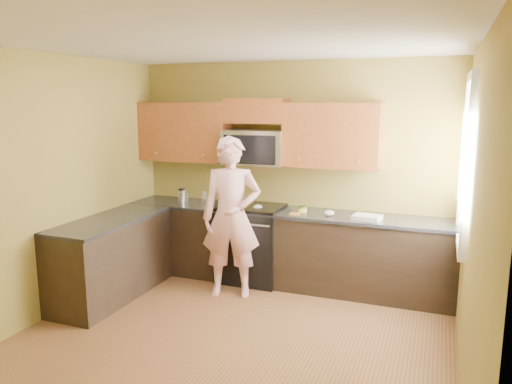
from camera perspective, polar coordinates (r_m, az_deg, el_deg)
The scene contains 27 objects.
floor at distance 4.77m, azimuth -3.45°, elevation -17.23°, with size 4.00×4.00×0.00m, color brown.
ceiling at distance 4.25m, azimuth -3.86°, elevation 16.96°, with size 4.00×4.00×0.00m, color white.
wall_back at distance 6.16m, azimuth 4.05°, elevation 2.36°, with size 4.00×4.00×0.00m, color olive.
wall_front at distance 2.69m, azimuth -21.74°, elevation -9.14°, with size 4.00×4.00×0.00m, color olive.
wall_left at distance 5.44m, azimuth -23.20°, elevation 0.45°, with size 4.00×4.00×0.00m, color olive.
wall_right at distance 3.95m, azimuth 23.86°, elevation -3.13°, with size 4.00×4.00×0.00m, color olive.
cabinet_back_run at distance 6.08m, azimuth 3.12°, elevation -6.53°, with size 4.00×0.60×0.88m, color black.
cabinet_left_run at distance 5.90m, azimuth -16.38°, elevation -7.49°, with size 0.60×1.60×0.88m, color black.
countertop_back at distance 5.96m, azimuth 3.13°, elevation -2.32°, with size 4.00×0.62×0.04m, color black.
countertop_left at distance 5.78m, azimuth -16.54°, elevation -3.15°, with size 0.62×1.60×0.04m, color black.
stove at distance 6.18m, azimuth -0.50°, elevation -5.91°, with size 0.76×0.65×0.95m, color black, non-canonical shape.
microwave at distance 6.09m, azimuth -0.09°, elevation 3.24°, with size 0.76×0.40×0.42m, color silver, non-canonical shape.
upper_cab_left at distance 6.54m, azimuth -8.13°, elevation 3.63°, with size 1.22×0.33×0.75m, color brown, non-canonical shape.
upper_cab_right at distance 5.86m, azimuth 8.66°, elevation 2.83°, with size 1.12×0.33×0.75m, color brown, non-canonical shape.
upper_cab_over_mw at distance 6.08m, azimuth 0.03°, elevation 9.37°, with size 0.76×0.33×0.30m, color brown.
window at distance 5.08m, azimuth 23.24°, elevation 3.21°, with size 0.06×1.06×1.66m, color white, non-canonical shape.
woman at distance 5.61m, azimuth -2.86°, elevation -2.93°, with size 0.67×0.44×1.84m, color pink.
frying_pan at distance 5.87m, azimuth -2.42°, elevation -2.00°, with size 0.24×0.41×0.05m, color black, non-canonical shape.
butter_tub at distance 5.88m, azimuth 5.34°, elevation -2.32°, with size 0.12×0.12×0.09m, color #FFE643, non-canonical shape.
toast_slice at distance 5.75m, azimuth 4.48°, elevation -2.53°, with size 0.11×0.11×0.01m, color #B27F47.
napkin_a at distance 5.98m, azimuth 0.19°, elevation -1.76°, with size 0.11×0.12×0.06m, color silver.
napkin_b at distance 5.71m, azimuth 8.46°, elevation -2.43°, with size 0.12×0.13×0.07m, color silver.
dish_towel at distance 5.62m, azimuth 12.73°, elevation -2.88°, with size 0.30×0.24×0.05m, color white.
travel_mug at distance 6.47m, azimuth -8.56°, elevation -1.21°, with size 0.09×0.09×0.18m, color silver, non-canonical shape.
glass_a at distance 6.50m, azimuth -8.69°, elevation -0.63°, with size 0.07×0.07×0.12m, color silver.
glass_b at distance 6.51m, azimuth -8.12°, elevation -0.60°, with size 0.07×0.07×0.12m, color silver.
glass_c at distance 6.55m, azimuth -6.01°, elevation -0.47°, with size 0.07×0.07×0.12m, color silver.
Camera 1 is at (1.75, -3.85, 2.22)m, focal length 34.55 mm.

